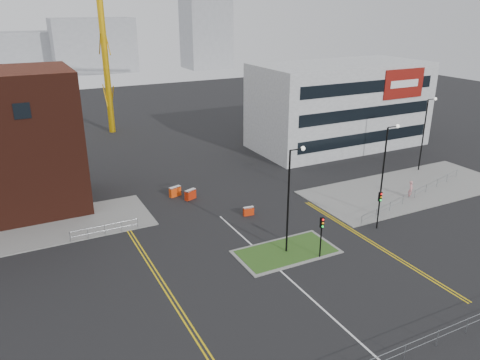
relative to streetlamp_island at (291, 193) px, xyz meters
The scene contains 25 objects.
ground 9.91m from the streetlamp_island, 105.50° to the right, with size 200.00×200.00×0.00m, color black.
pavement_right 21.35m from the streetlamp_island, 16.87° to the left, with size 24.00×10.00×0.12m, color slate.
island_kerb 5.38m from the streetlamp_island, behind, with size 8.60×4.60×0.08m, color slate.
grass_island 5.36m from the streetlamp_island, behind, with size 8.00×4.00×0.12m, color #2D541C.
office_block 33.78m from the streetlamp_island, 45.22° to the left, with size 25.00×12.20×12.00m.
streetlamp_island is the anchor object (origin of this frame).
streetlamp_right_near 12.17m from the streetlamp_island, ahead, with size 1.46×0.36×9.18m.
streetlamp_right_far 27.86m from the streetlamp_island, 21.04° to the left, with size 1.46×0.36×9.18m.
traffic_light_island 3.92m from the streetlamp_island, 48.59° to the right, with size 0.28×0.33×3.65m.
traffic_light_right 10.19m from the streetlamp_island, ahead, with size 0.28×0.33×3.65m.
railing_front 14.91m from the streetlamp_island, 99.00° to the right, with size 24.05×0.05×1.10m.
railing_left 17.22m from the streetlamp_island, 142.89° to the left, with size 6.05×0.05×1.10m.
railing_right 19.18m from the streetlamp_island, 10.84° to the left, with size 19.05×5.05×1.10m.
centre_line 8.38m from the streetlamp_island, 110.29° to the right, with size 0.15×30.00×0.01m, color silver.
yellow_left_a 12.61m from the streetlamp_island, 169.89° to the left, with size 0.12×24.00×0.01m, color gold.
yellow_left_b 12.35m from the streetlamp_island, 169.62° to the left, with size 0.12×24.00×0.01m, color gold.
yellow_right_a 9.29m from the streetlamp_island, 15.36° to the right, with size 0.12×20.00×0.01m, color gold.
yellow_right_b 9.53m from the streetlamp_island, 14.78° to the right, with size 0.12×20.00×0.01m, color gold.
skyline_b 122.28m from the streetlamp_island, 86.35° to the left, with size 24.00×12.00×16.00m, color gray.
skyline_c 124.87m from the streetlamp_island, 69.91° to the left, with size 14.00×12.00×28.00m, color gray.
skyline_d 132.40m from the streetlamp_island, 94.43° to the left, with size 30.00×12.00×12.00m, color gray.
pedestrian 18.98m from the streetlamp_island, 12.26° to the left, with size 0.72×0.47×1.98m, color #D1878B.
barrier_left 17.28m from the streetlamp_island, 105.36° to the left, with size 1.39×0.80×1.11m.
barrier_mid 9.41m from the streetlamp_island, 86.97° to the left, with size 1.09×0.45×0.89m.
barrier_right 15.56m from the streetlamp_island, 102.56° to the left, with size 1.37×0.88×1.10m.
Camera 1 is at (-17.36, -21.28, 19.64)m, focal length 35.00 mm.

